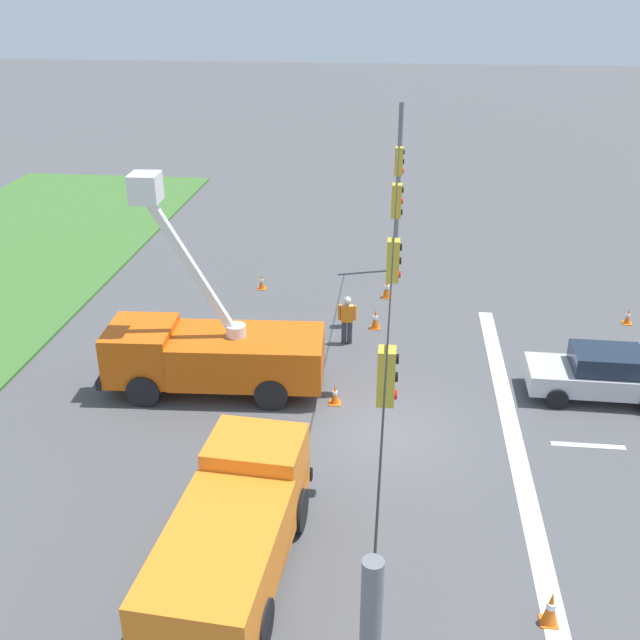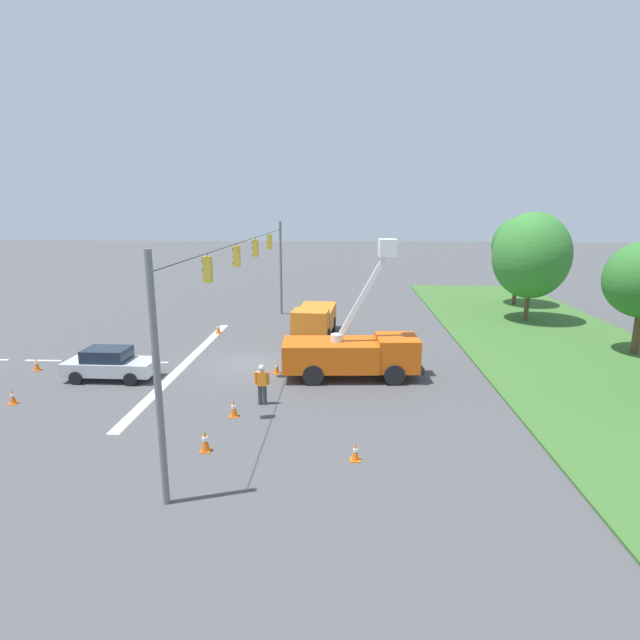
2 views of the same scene
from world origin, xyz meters
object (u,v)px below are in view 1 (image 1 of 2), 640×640
(utility_truck_bucket_lift, at_px, (211,351))
(traffic_cone_mid_left, at_px, (262,282))
(utility_truck_support_near, at_px, (234,528))
(traffic_cone_lane_edge_b, at_px, (375,319))
(traffic_cone_foreground_right, at_px, (335,395))
(traffic_cone_far_left, at_px, (387,288))
(traffic_cone_foreground_left, at_px, (628,317))
(sedan_silver, at_px, (601,374))
(traffic_cone_near_bucket, at_px, (551,608))
(road_worker, at_px, (347,317))

(utility_truck_bucket_lift, height_order, traffic_cone_mid_left, utility_truck_bucket_lift)
(utility_truck_support_near, relative_size, traffic_cone_lane_edge_b, 8.22)
(traffic_cone_foreground_right, distance_m, traffic_cone_far_left, 8.51)
(traffic_cone_foreground_left, xyz_separation_m, traffic_cone_far_left, (1.53, 8.96, 0.13))
(utility_truck_bucket_lift, bearing_deg, sedan_silver, -85.97)
(traffic_cone_foreground_left, relative_size, traffic_cone_far_left, 0.72)
(sedan_silver, distance_m, traffic_cone_foreground_left, 6.06)
(traffic_cone_foreground_right, bearing_deg, utility_truck_bucket_lift, 83.14)
(traffic_cone_near_bucket, xyz_separation_m, traffic_cone_lane_edge_b, (13.41, 4.02, -0.02))
(road_worker, xyz_separation_m, traffic_cone_lane_edge_b, (1.34, -0.94, -0.63))
(traffic_cone_near_bucket, height_order, traffic_cone_far_left, traffic_cone_far_left)
(traffic_cone_mid_left, bearing_deg, traffic_cone_near_bucket, -152.14)
(traffic_cone_mid_left, bearing_deg, utility_truck_bucket_lift, 179.79)
(road_worker, xyz_separation_m, traffic_cone_foreground_left, (2.76, -10.24, -0.73))
(road_worker, xyz_separation_m, traffic_cone_mid_left, (4.66, 3.88, -0.70))
(traffic_cone_foreground_right, height_order, traffic_cone_far_left, traffic_cone_far_left)
(traffic_cone_near_bucket, bearing_deg, traffic_cone_mid_left, 27.86)
(utility_truck_bucket_lift, height_order, traffic_cone_lane_edge_b, utility_truck_bucket_lift)
(utility_truck_support_near, xyz_separation_m, traffic_cone_mid_left, (16.02, 2.35, -0.88))
(utility_truck_support_near, bearing_deg, traffic_cone_far_left, -10.18)
(utility_truck_bucket_lift, relative_size, traffic_cone_near_bucket, 8.72)
(utility_truck_bucket_lift, bearing_deg, road_worker, -46.94)
(utility_truck_support_near, relative_size, road_worker, 3.48)
(traffic_cone_foreground_left, bearing_deg, traffic_cone_foreground_right, 123.78)
(sedan_silver, xyz_separation_m, traffic_cone_far_left, (7.11, 6.66, -0.39))
(utility_truck_support_near, height_order, traffic_cone_foreground_right, utility_truck_support_near)
(sedan_silver, xyz_separation_m, traffic_cone_near_bucket, (-9.25, 2.98, -0.40))
(utility_truck_support_near, height_order, traffic_cone_foreground_left, utility_truck_support_near)
(road_worker, height_order, traffic_cone_foreground_left, road_worker)
(road_worker, height_order, traffic_cone_mid_left, road_worker)
(utility_truck_support_near, xyz_separation_m, traffic_cone_foreground_left, (14.12, -11.77, -0.90))
(utility_truck_support_near, distance_m, road_worker, 11.46)
(traffic_cone_foreground_left, distance_m, traffic_cone_foreground_right, 12.38)
(traffic_cone_far_left, bearing_deg, sedan_silver, -136.87)
(utility_truck_support_near, distance_m, sedan_silver, 12.76)
(sedan_silver, relative_size, traffic_cone_foreground_right, 6.81)
(utility_truck_support_near, bearing_deg, road_worker, -7.66)
(traffic_cone_mid_left, bearing_deg, utility_truck_support_near, -171.65)
(traffic_cone_foreground_right, height_order, traffic_cone_near_bucket, traffic_cone_near_bucket)
(road_worker, relative_size, traffic_cone_far_left, 2.19)
(sedan_silver, xyz_separation_m, road_worker, (2.82, 7.94, 0.21))
(traffic_cone_mid_left, xyz_separation_m, traffic_cone_far_left, (-0.37, -5.16, 0.10))
(utility_truck_bucket_lift, bearing_deg, traffic_cone_lane_edge_b, -44.18)
(utility_truck_support_near, xyz_separation_m, traffic_cone_far_left, (15.65, -2.81, -0.77))
(utility_truck_bucket_lift, height_order, road_worker, utility_truck_bucket_lift)
(road_worker, height_order, traffic_cone_foreground_right, road_worker)
(utility_truck_support_near, relative_size, traffic_cone_foreground_right, 9.69)
(sedan_silver, distance_m, traffic_cone_foreground_right, 8.11)
(utility_truck_support_near, bearing_deg, traffic_cone_foreground_right, -11.57)
(sedan_silver, relative_size, traffic_cone_lane_edge_b, 5.77)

